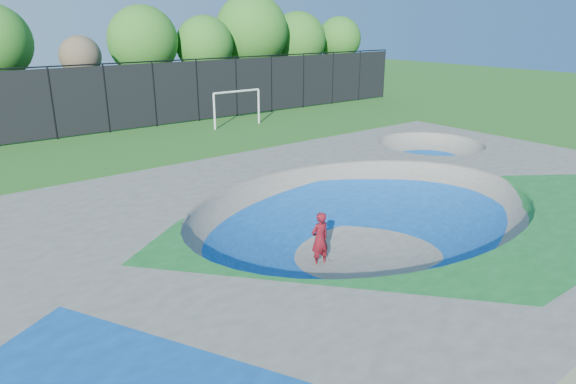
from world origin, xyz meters
The scene contains 7 objects.
ground centered at (0.00, 0.00, 0.00)m, with size 120.00×120.00×0.00m, color #1F5718.
skate_deck centered at (0.00, 0.00, 0.75)m, with size 22.00×14.00×1.50m, color gray.
skater centered at (-1.71, 0.07, 0.77)m, with size 0.57×0.37×1.55m, color red.
skateboard centered at (-1.71, 0.07, 0.03)m, with size 0.78×0.22×0.05m, color black.
soccer_goal centered at (7.06, 17.90, 1.56)m, with size 3.40×0.12×2.25m.
fence centered at (0.00, 21.00, 2.10)m, with size 48.09×0.09×4.04m.
treeline centered at (1.28, 26.55, 4.95)m, with size 51.72×6.82×8.50m.
Camera 1 is at (-10.19, -9.41, 6.38)m, focal length 32.00 mm.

